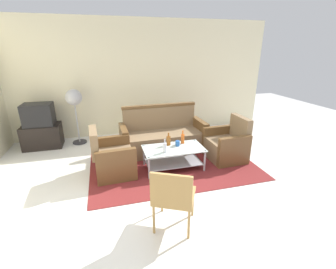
# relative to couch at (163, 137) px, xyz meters

# --- Properties ---
(ground_plane) EXTENTS (14.00, 14.00, 0.00)m
(ground_plane) POSITION_rel_couch_xyz_m (-0.11, -1.65, -0.32)
(ground_plane) COLOR white
(wall_back) EXTENTS (6.52, 0.12, 2.80)m
(wall_back) POSITION_rel_couch_xyz_m (-0.11, 1.41, 1.08)
(wall_back) COLOR beige
(wall_back) RESTS_ON ground
(rug) EXTENTS (3.07, 2.14, 0.01)m
(rug) POSITION_rel_couch_xyz_m (0.01, -0.67, -0.31)
(rug) COLOR maroon
(rug) RESTS_ON ground
(couch) EXTENTS (1.82, 0.80, 0.96)m
(couch) POSITION_rel_couch_xyz_m (0.00, 0.00, 0.00)
(couch) COLOR #7F6647
(couch) RESTS_ON rug
(armchair_left) EXTENTS (0.74, 0.80, 0.85)m
(armchair_left) POSITION_rel_couch_xyz_m (-1.11, -0.77, -0.03)
(armchair_left) COLOR #7F6647
(armchair_left) RESTS_ON rug
(armchair_right) EXTENTS (0.72, 0.78, 0.85)m
(armchair_right) POSITION_rel_couch_xyz_m (1.13, -0.74, -0.03)
(armchair_right) COLOR #7F6647
(armchair_right) RESTS_ON rug
(coffee_table) EXTENTS (1.10, 0.60, 0.40)m
(coffee_table) POSITION_rel_couch_xyz_m (-0.02, -0.86, -0.04)
(coffee_table) COLOR silver
(coffee_table) RESTS_ON rug
(bottle_brown) EXTENTS (0.08, 0.08, 0.24)m
(bottle_brown) POSITION_rel_couch_xyz_m (-0.07, -0.70, 0.19)
(bottle_brown) COLOR brown
(bottle_brown) RESTS_ON coffee_table
(bottle_orange) EXTENTS (0.07, 0.07, 0.25)m
(bottle_orange) POSITION_rel_couch_xyz_m (0.22, -0.69, 0.19)
(bottle_orange) COLOR #D85919
(bottle_orange) RESTS_ON coffee_table
(bottle_clear) EXTENTS (0.06, 0.06, 0.25)m
(bottle_clear) POSITION_rel_couch_xyz_m (-0.22, -1.00, 0.19)
(bottle_clear) COLOR silver
(bottle_clear) RESTS_ON coffee_table
(cup) EXTENTS (0.08, 0.08, 0.10)m
(cup) POSITION_rel_couch_xyz_m (0.08, -0.78, 0.14)
(cup) COLOR #2659A5
(cup) RESTS_ON coffee_table
(tv_stand) EXTENTS (0.80, 0.50, 0.52)m
(tv_stand) POSITION_rel_couch_xyz_m (-2.56, 0.90, -0.06)
(tv_stand) COLOR black
(tv_stand) RESTS_ON ground
(television) EXTENTS (0.61, 0.46, 0.48)m
(television) POSITION_rel_couch_xyz_m (-2.56, 0.90, 0.44)
(television) COLOR black
(television) RESTS_ON tv_stand
(pedestal_fan) EXTENTS (0.36, 0.36, 1.27)m
(pedestal_fan) POSITION_rel_couch_xyz_m (-1.80, 0.95, 0.70)
(pedestal_fan) COLOR #2D2D33
(pedestal_fan) RESTS_ON ground
(wicker_chair) EXTENTS (0.65, 0.65, 0.84)m
(wicker_chair) POSITION_rel_couch_xyz_m (-0.48, -2.38, 0.18)
(wicker_chair) COLOR #AD844C
(wicker_chair) RESTS_ON ground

